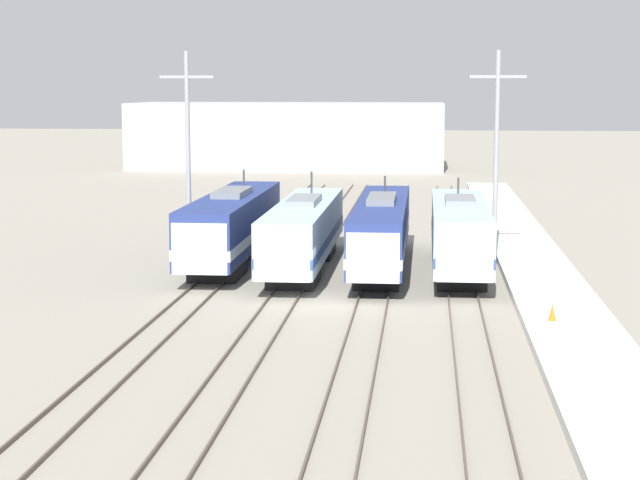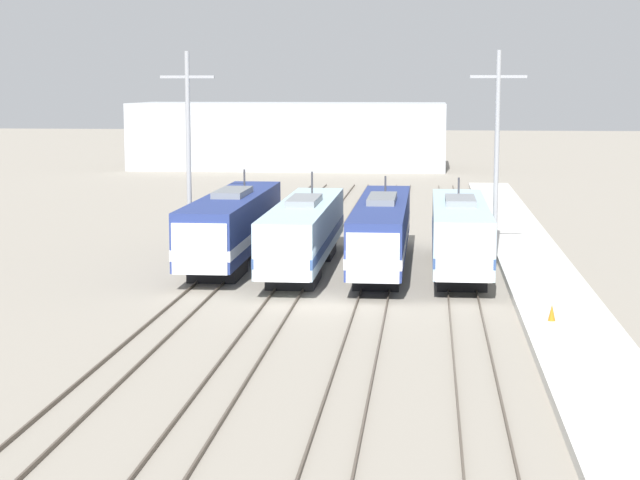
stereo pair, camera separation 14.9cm
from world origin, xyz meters
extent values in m
plane|color=gray|center=(0.00, 0.00, 0.00)|extent=(400.00, 400.00, 0.00)
cube|color=#4C4238|center=(-7.26, 0.00, 0.07)|extent=(0.07, 120.00, 0.15)
cube|color=#4C4238|center=(-5.82, 0.00, 0.07)|extent=(0.07, 120.00, 0.15)
cube|color=#4C4238|center=(-2.90, 0.00, 0.07)|extent=(0.07, 120.00, 0.15)
cube|color=#4C4238|center=(-1.46, 0.00, 0.07)|extent=(0.07, 120.00, 0.15)
cube|color=#4C4238|center=(1.46, 0.00, 0.07)|extent=(0.07, 120.00, 0.15)
cube|color=#4C4238|center=(2.90, 0.00, 0.07)|extent=(0.07, 120.00, 0.15)
cube|color=#4C4238|center=(5.82, 0.00, 0.07)|extent=(0.07, 120.00, 0.15)
cube|color=#4C4238|center=(7.26, 0.00, 0.07)|extent=(0.07, 120.00, 0.15)
cube|color=black|center=(-6.54, 5.87, 0.47)|extent=(2.60, 4.03, 0.95)
cube|color=black|center=(-6.54, 15.02, 0.47)|extent=(2.60, 4.03, 0.95)
cube|color=navy|center=(-6.54, 10.45, 2.48)|extent=(3.06, 18.30, 3.05)
cube|color=silver|center=(-6.54, 10.45, 1.87)|extent=(3.10, 18.34, 0.55)
cube|color=silver|center=(-6.54, 2.08, 2.25)|extent=(2.81, 1.76, 2.59)
cube|color=black|center=(-6.54, 1.28, 2.82)|extent=(2.39, 0.08, 0.73)
cube|color=slate|center=(-6.54, 10.45, 4.18)|extent=(1.68, 4.58, 0.35)
cylinder|color=#38383D|center=(-6.54, 14.47, 4.60)|extent=(0.12, 0.12, 1.20)
cube|color=#232326|center=(-2.18, 4.34, 0.47)|extent=(2.50, 4.07, 0.95)
cube|color=#232326|center=(-2.18, 13.58, 0.47)|extent=(2.50, 4.07, 0.95)
cube|color=#9EBCCC|center=(-2.18, 8.96, 2.34)|extent=(2.94, 18.49, 2.79)
cube|color=navy|center=(-2.18, 8.96, 1.79)|extent=(2.98, 18.53, 0.50)
cube|color=silver|center=(-2.18, 0.62, 2.14)|extent=(2.71, 2.01, 2.37)
cube|color=black|center=(-2.18, -0.31, 2.66)|extent=(2.30, 0.08, 0.66)
cube|color=gray|center=(-2.18, 8.96, 3.91)|extent=(1.62, 4.62, 0.35)
cylinder|color=#38383D|center=(-2.18, 13.03, 4.48)|extent=(0.12, 0.12, 1.48)
cube|color=black|center=(2.18, 4.75, 0.47)|extent=(2.36, 4.31, 0.95)
cube|color=black|center=(2.18, 14.54, 0.47)|extent=(2.36, 4.31, 0.95)
cube|color=navy|center=(2.18, 9.64, 2.38)|extent=(2.78, 19.57, 2.86)
cube|color=silver|center=(2.18, 9.64, 1.81)|extent=(2.82, 19.61, 0.51)
cube|color=silver|center=(2.18, 0.76, 2.17)|extent=(2.55, 2.00, 2.43)
cube|color=black|center=(2.18, -0.16, 2.70)|extent=(2.17, 0.08, 0.68)
cube|color=slate|center=(2.18, 9.64, 3.99)|extent=(1.53, 4.89, 0.35)
cylinder|color=#38383D|center=(2.18, 13.95, 4.36)|extent=(0.12, 0.12, 1.10)
cube|color=#232326|center=(6.54, 4.70, 0.47)|extent=(2.53, 3.68, 0.95)
cube|color=#232326|center=(6.54, 13.06, 0.47)|extent=(2.53, 3.68, 0.95)
cube|color=#9EBCCC|center=(6.54, 8.88, 2.39)|extent=(2.98, 16.71, 2.89)
cube|color=navy|center=(6.54, 8.88, 1.82)|extent=(3.02, 16.75, 0.52)
cube|color=silver|center=(6.54, 1.44, 2.18)|extent=(2.74, 2.03, 2.45)
cube|color=black|center=(6.54, 0.50, 2.72)|extent=(2.33, 0.08, 0.69)
cube|color=gray|center=(6.54, 8.88, 4.01)|extent=(1.64, 4.18, 0.35)
cylinder|color=#38383D|center=(6.54, 12.56, 4.40)|extent=(0.12, 0.12, 1.13)
cylinder|color=gray|center=(-9.19, 10.85, 6.14)|extent=(0.28, 0.28, 12.28)
cube|color=gray|center=(-9.19, 10.85, 10.81)|extent=(3.17, 0.16, 0.16)
cylinder|color=gray|center=(8.59, 10.85, 6.14)|extent=(0.28, 0.28, 12.28)
cube|color=gray|center=(8.59, 10.85, 10.81)|extent=(3.17, 0.16, 0.16)
cube|color=beige|center=(10.85, 0.00, 0.21)|extent=(4.00, 120.00, 0.42)
cone|color=orange|center=(10.06, -5.24, 0.77)|extent=(0.32, 0.32, 0.70)
cube|color=#9EA3A8|center=(-12.59, 82.69, 4.08)|extent=(38.62, 13.66, 8.17)
camera|label=1|loc=(4.64, -50.41, 10.32)|focal=60.00mm
camera|label=2|loc=(4.79, -50.40, 10.32)|focal=60.00mm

